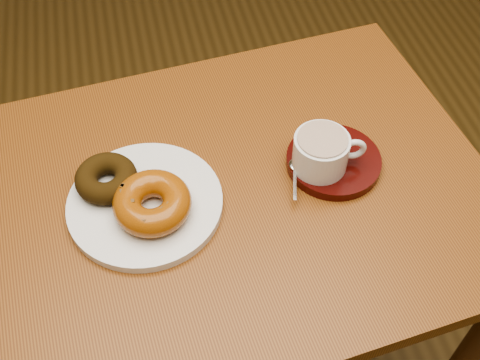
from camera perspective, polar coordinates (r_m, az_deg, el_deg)
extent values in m
plane|color=#523B1A|center=(1.80, 8.49, -15.48)|extent=(6.00, 6.00, 0.00)
cube|color=brown|center=(1.03, -1.09, -1.47)|extent=(0.96, 0.76, 0.03)
cylinder|color=#472814|center=(1.54, -18.83, -6.56)|extent=(0.05, 0.05, 0.81)
cylinder|color=#472814|center=(1.63, 9.49, 0.83)|extent=(0.05, 0.05, 0.81)
cylinder|color=silver|center=(1.00, -8.98, -2.21)|extent=(0.33, 0.33, 0.02)
torus|color=#301F09|center=(1.01, -12.57, 0.16)|extent=(0.10, 0.10, 0.04)
torus|color=#974F10|center=(0.96, -8.32, -2.16)|extent=(0.13, 0.13, 0.05)
cube|color=#53391B|center=(0.95, -6.08, -1.03)|extent=(0.01, 0.01, 0.00)
cube|color=#53391B|center=(0.96, -6.74, -0.03)|extent=(0.01, 0.01, 0.00)
cube|color=#53391B|center=(0.97, -8.02, 0.42)|extent=(0.01, 0.01, 0.00)
cube|color=#53391B|center=(0.97, -9.45, 0.17)|extent=(0.01, 0.01, 0.00)
cube|color=#53391B|center=(0.96, -10.52, -0.68)|extent=(0.01, 0.01, 0.00)
cube|color=#53391B|center=(0.95, -10.83, -1.84)|extent=(0.01, 0.01, 0.00)
cube|color=#53391B|center=(0.93, -10.23, -2.88)|extent=(0.01, 0.01, 0.00)
cube|color=#53391B|center=(0.92, -8.92, -3.39)|extent=(0.01, 0.01, 0.00)
cube|color=#53391B|center=(0.92, -7.41, -3.13)|extent=(0.01, 0.01, 0.00)
cube|color=#53391B|center=(0.93, -6.33, -2.22)|extent=(0.01, 0.01, 0.00)
cylinder|color=#360907|center=(1.06, 8.85, 1.78)|extent=(0.18, 0.18, 0.02)
cylinder|color=silver|center=(1.01, 7.65, 2.61)|extent=(0.09, 0.09, 0.06)
cylinder|color=brown|center=(0.99, 7.85, 3.87)|extent=(0.08, 0.08, 0.00)
torus|color=silver|center=(1.02, 10.71, 2.89)|extent=(0.04, 0.02, 0.04)
ellipsoid|color=silver|center=(1.03, 5.21, 1.42)|extent=(0.02, 0.03, 0.01)
cube|color=silver|center=(1.00, 5.22, -0.31)|extent=(0.02, 0.07, 0.00)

